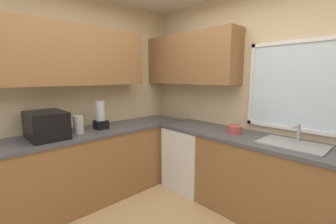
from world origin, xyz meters
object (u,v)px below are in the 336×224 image
microwave (46,125)px  blender_appliance (101,116)px  bowl (235,129)px  kettle (79,124)px  sink_assembly (293,144)px  dishwasher (191,158)px

microwave → blender_appliance: (0.00, 0.63, 0.02)m
bowl → blender_appliance: blender_appliance is taller
kettle → blender_appliance: (-0.02, 0.29, 0.06)m
kettle → sink_assembly: size_ratio=0.36×
dishwasher → blender_appliance: 1.36m
blender_appliance → sink_assembly: bearing=28.6°
sink_assembly → blender_appliance: (-1.92, -1.05, 0.15)m
microwave → sink_assembly: 2.56m
kettle → blender_appliance: size_ratio=0.58×
microwave → kettle: bearing=86.6°
sink_assembly → bowl: bearing=-179.4°
dishwasher → microwave: (-0.66, -1.64, 0.61)m
dishwasher → bowl: bearing=2.7°
dishwasher → bowl: bowl is taller
microwave → blender_appliance: blender_appliance is taller
microwave → kettle: size_ratio=2.29×
dishwasher → blender_appliance: (-0.66, -1.01, 0.63)m
kettle → bowl: kettle is taller
kettle → bowl: size_ratio=1.25×
bowl → blender_appliance: (-1.29, -1.04, 0.12)m
bowl → kettle: bearing=-133.6°
microwave → blender_appliance: bearing=90.0°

